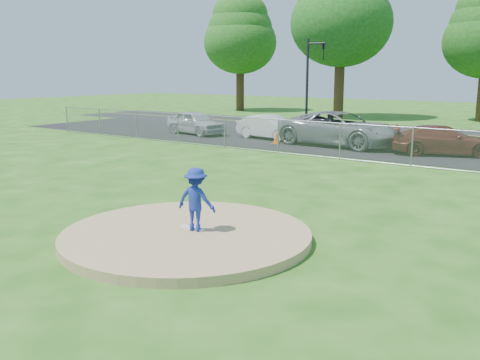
# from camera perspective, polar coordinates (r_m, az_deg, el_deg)

# --- Properties ---
(ground) EXTENTS (120.00, 120.00, 0.00)m
(ground) POSITION_cam_1_polar(r_m,az_deg,el_deg) (20.14, 13.30, 0.90)
(ground) COLOR #205211
(ground) RESTS_ON ground
(pitchers_mound) EXTENTS (5.40, 5.40, 0.20)m
(pitchers_mound) POSITION_cam_1_polar(r_m,az_deg,el_deg) (11.71, -5.71, -5.91)
(pitchers_mound) COLOR #A38559
(pitchers_mound) RESTS_ON ground
(pitching_rubber) EXTENTS (0.60, 0.15, 0.04)m
(pitching_rubber) POSITION_cam_1_polar(r_m,az_deg,el_deg) (11.82, -5.08, -5.13)
(pitching_rubber) COLOR white
(pitching_rubber) RESTS_ON pitchers_mound
(chain_link_fence) EXTENTS (40.00, 0.06, 1.50)m
(chain_link_fence) POSITION_cam_1_polar(r_m,az_deg,el_deg) (21.87, 15.38, 3.61)
(chain_link_fence) COLOR gray
(chain_link_fence) RESTS_ON ground
(parking_lot) EXTENTS (50.00, 8.00, 0.01)m
(parking_lot) POSITION_cam_1_polar(r_m,az_deg,el_deg) (26.21, 18.71, 3.01)
(parking_lot) COLOR black
(parking_lot) RESTS_ON ground
(street) EXTENTS (60.00, 7.00, 0.01)m
(street) POSITION_cam_1_polar(r_m,az_deg,el_deg) (33.42, 22.48, 4.45)
(street) COLOR black
(street) RESTS_ON ground
(tree_far_left) EXTENTS (6.72, 6.72, 10.74)m
(tree_far_left) POSITION_cam_1_polar(r_m,az_deg,el_deg) (50.88, 0.01, 15.39)
(tree_far_left) COLOR #382414
(tree_far_left) RESTS_ON ground
(tree_left) EXTENTS (7.84, 7.84, 12.53)m
(tree_left) POSITION_cam_1_polar(r_m,az_deg,el_deg) (43.72, 10.80, 17.39)
(tree_left) COLOR #3A2915
(tree_left) RESTS_ON ground
(traffic_signal_left) EXTENTS (1.28, 0.20, 5.60)m
(traffic_signal_left) POSITION_cam_1_polar(r_m,az_deg,el_deg) (34.42, 7.54, 11.00)
(traffic_signal_left) COLOR black
(traffic_signal_left) RESTS_ON ground
(pitcher) EXTENTS (0.96, 0.65, 1.38)m
(pitcher) POSITION_cam_1_polar(r_m,az_deg,el_deg) (11.54, -4.71, -2.08)
(pitcher) COLOR navy
(pitcher) RESTS_ON pitchers_mound
(traffic_cone) EXTENTS (0.32, 0.32, 0.63)m
(traffic_cone) POSITION_cam_1_polar(r_m,az_deg,el_deg) (27.20, 3.91, 4.56)
(traffic_cone) COLOR #FF600D
(traffic_cone) RESTS_ON parking_lot
(parked_car_silver) EXTENTS (4.28, 2.39, 1.37)m
(parked_car_silver) POSITION_cam_1_polar(r_m,az_deg,el_deg) (31.38, -4.76, 6.15)
(parked_car_silver) COLOR #B6B6BB
(parked_car_silver) RESTS_ON parking_lot
(parked_car_white) EXTENTS (4.06, 1.96, 1.28)m
(parked_car_white) POSITION_cam_1_polar(r_m,az_deg,el_deg) (29.03, 3.21, 5.65)
(parked_car_white) COLOR white
(parked_car_white) RESTS_ON parking_lot
(parked_car_gray) EXTENTS (6.22, 3.25, 1.67)m
(parked_car_gray) POSITION_cam_1_polar(r_m,az_deg,el_deg) (26.75, 10.59, 5.40)
(parked_car_gray) COLOR gray
(parked_car_gray) RESTS_ON parking_lot
(parked_car_darkred) EXTENTS (4.75, 3.36, 1.28)m
(parked_car_darkred) POSITION_cam_1_polar(r_m,az_deg,el_deg) (25.04, 20.91, 3.98)
(parked_car_darkred) COLOR maroon
(parked_car_darkred) RESTS_ON parking_lot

